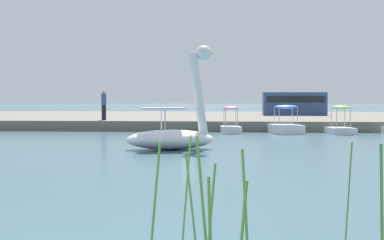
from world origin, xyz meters
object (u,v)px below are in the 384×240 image
object	(u,v)px
swan_boat	(174,131)
pedal_boat_blue	(286,126)
person_on_path	(104,104)
pedal_boat_pink	(231,125)
parked_van	(294,103)
pedal_boat_lime	(341,125)

from	to	relation	value
swan_boat	pedal_boat_blue	size ratio (longest dim) A/B	1.47
swan_boat	person_on_path	size ratio (longest dim) A/B	2.11
pedal_boat_pink	parked_van	distance (m)	15.08
pedal_boat_pink	pedal_boat_lime	world-z (taller)	pedal_boat_lime
parked_van	pedal_boat_pink	bearing A→B (deg)	-107.87
swan_boat	parked_van	xyz separation A→B (m)	(6.44, 24.68, 0.87)
pedal_boat_pink	pedal_boat_blue	world-z (taller)	pedal_boat_blue
pedal_boat_blue	parked_van	world-z (taller)	parked_van
person_on_path	parked_van	world-z (taller)	person_on_path
person_on_path	pedal_boat_lime	bearing A→B (deg)	-12.00
pedal_boat_lime	person_on_path	world-z (taller)	person_on_path
pedal_boat_lime	parked_van	distance (m)	14.60
pedal_boat_lime	parked_van	bearing A→B (deg)	94.58
pedal_boat_blue	pedal_boat_lime	distance (m)	2.85
pedal_boat_lime	parked_van	xyz separation A→B (m)	(-1.16, 14.51, 1.11)
pedal_boat_pink	swan_boat	bearing A→B (deg)	-100.02
pedal_boat_pink	pedal_boat_lime	size ratio (longest dim) A/B	0.99
pedal_boat_blue	person_on_path	xyz separation A→B (m)	(-10.53, 2.76, 1.09)
parked_van	pedal_boat_blue	bearing A→B (deg)	-96.67
pedal_boat_blue	pedal_boat_pink	bearing A→B (deg)	177.85
person_on_path	pedal_boat_blue	bearing A→B (deg)	-14.67
pedal_boat_pink	person_on_path	world-z (taller)	person_on_path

